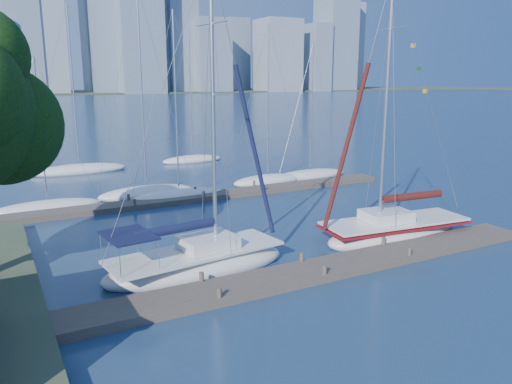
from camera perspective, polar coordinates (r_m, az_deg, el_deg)
ground at (r=22.96m, az=6.47°, el=-9.48°), size 700.00×700.00×0.00m
near_dock at (r=22.89m, az=6.48°, el=-9.02°), size 26.00×2.00×0.40m
far_dock at (r=37.27m, az=-5.06°, el=-0.41°), size 30.00×1.80×0.36m
far_shore at (r=337.70m, az=-26.69°, el=10.03°), size 800.00×100.00×1.50m
sailboat_navy at (r=23.00m, az=-6.84°, el=-6.50°), size 9.04×3.91×14.38m
sailboat_maroon at (r=28.66m, az=15.58°, el=-2.99°), size 9.19×3.86×14.61m
bg_boat_0 at (r=36.52m, az=-22.69°, el=-1.58°), size 7.28×4.33×10.38m
bg_boat_1 at (r=38.61m, az=-12.38°, el=-0.01°), size 7.51×3.03×15.60m
bg_boat_2 at (r=37.34m, az=-8.78°, el=-0.37°), size 7.57×3.31×13.65m
bg_boat_3 at (r=42.40m, az=1.36°, el=1.39°), size 6.77×4.34×13.33m
bg_boat_4 at (r=45.02m, az=6.19°, el=1.96°), size 7.71×3.62×11.92m
bg_boat_6 at (r=49.99m, az=-19.51°, el=2.44°), size 9.12×4.61×15.54m
bg_boat_7 at (r=53.82m, az=-7.29°, el=3.74°), size 6.90×3.58×14.23m
skyline at (r=310.23m, az=-23.78°, el=16.55°), size 503.70×51.31×105.36m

